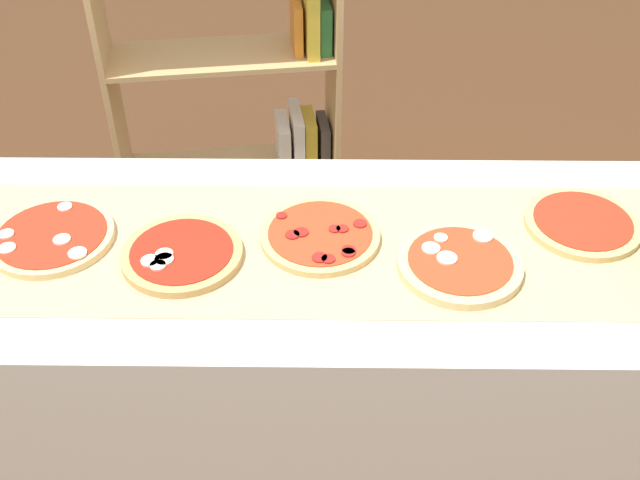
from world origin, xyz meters
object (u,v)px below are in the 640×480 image
(pizza_pepperoni_2, at_px, (320,236))
(pizza_mozzarella_1, at_px, (182,254))
(bookshelf, at_px, (254,125))
(pizza_plain_4, at_px, (582,223))
(pizza_mozzarella_0, at_px, (52,237))
(pizza_mozzarella_3, at_px, (460,263))

(pizza_pepperoni_2, bearing_deg, pizza_mozzarella_1, -167.11)
(pizza_pepperoni_2, bearing_deg, bookshelf, 104.02)
(pizza_mozzarella_1, bearing_deg, pizza_pepperoni_2, 12.89)
(pizza_plain_4, relative_size, bookshelf, 0.20)
(pizza_plain_4, bearing_deg, pizza_mozzarella_0, -176.96)
(pizza_pepperoni_2, height_order, bookshelf, bookshelf)
(pizza_plain_4, distance_m, bookshelf, 1.37)
(pizza_plain_4, bearing_deg, bookshelf, 132.48)
(pizza_mozzarella_0, bearing_deg, bookshelf, 70.00)
(pizza_mozzarella_1, bearing_deg, pizza_mozzarella_3, -2.36)
(pizza_mozzarella_3, relative_size, bookshelf, 0.20)
(pizza_mozzarella_1, xyz_separation_m, pizza_plain_4, (0.96, 0.13, -0.00))
(pizza_pepperoni_2, distance_m, pizza_mozzarella_3, 0.33)
(pizza_mozzarella_0, height_order, bookshelf, bookshelf)
(pizza_mozzarella_0, relative_size, pizza_pepperoni_2, 1.02)
(pizza_mozzarella_1, relative_size, bookshelf, 0.20)
(pizza_mozzarella_0, bearing_deg, pizza_pepperoni_2, 1.12)
(pizza_mozzarella_1, distance_m, bookshelf, 1.15)
(pizza_mozzarella_1, xyz_separation_m, pizza_pepperoni_2, (0.32, 0.07, -0.00))
(bookshelf, bearing_deg, pizza_mozzarella_0, -110.00)
(pizza_mozzarella_0, distance_m, pizza_mozzarella_1, 0.33)
(pizza_mozzarella_3, relative_size, pizza_plain_4, 1.03)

